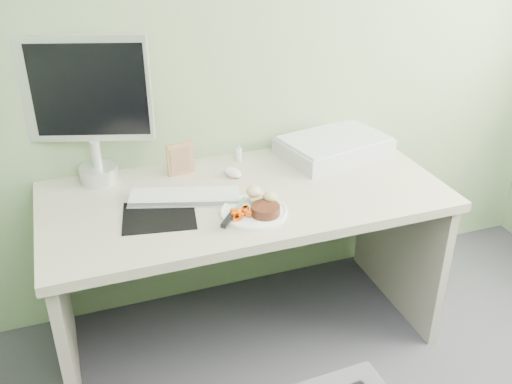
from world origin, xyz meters
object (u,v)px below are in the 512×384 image
object	(u,v)px
desk	(245,231)
monitor	(88,102)
plate	(254,212)
scanner	(334,147)

from	to	relation	value
desk	monitor	distance (m)	0.81
desk	plate	distance (m)	0.26
plate	scanner	xyz separation A→B (m)	(0.52, 0.39, 0.03)
monitor	desk	bearing A→B (deg)	-13.41
desk	monitor	world-z (taller)	monitor
desk	monitor	size ratio (longest dim) A/B	2.68
plate	scanner	distance (m)	0.65
plate	monitor	xyz separation A→B (m)	(-0.51, 0.49, 0.33)
plate	desk	bearing A→B (deg)	82.67
scanner	plate	bearing A→B (deg)	-155.35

